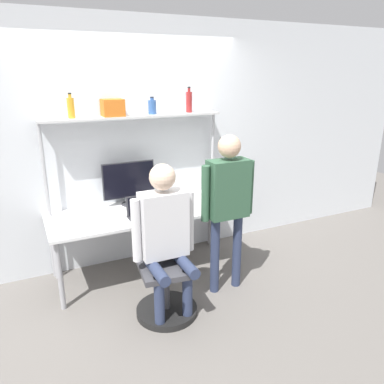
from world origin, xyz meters
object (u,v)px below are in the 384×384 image
at_px(monitor, 129,182).
at_px(bottle_blue, 152,107).
at_px(person_standing, 228,195).
at_px(person_seated, 165,230).
at_px(laptop, 143,211).
at_px(storage_box, 113,108).
at_px(office_chair, 165,283).
at_px(bottle_amber, 71,108).
at_px(bottle_red, 189,102).
at_px(cell_phone, 165,213).

bearing_deg(monitor, bottle_blue, 1.87).
bearing_deg(person_standing, person_seated, -168.00).
bearing_deg(laptop, bottle_blue, 56.41).
xyz_separation_m(person_seated, storage_box, (-0.12, 1.09, 0.94)).
relative_size(office_chair, bottle_amber, 3.91).
height_order(monitor, office_chair, monitor).
bearing_deg(bottle_red, bottle_blue, 180.00).
bearing_deg(person_seated, cell_phone, 68.96).
bearing_deg(bottle_blue, storage_box, -180.00).
bearing_deg(bottle_red, monitor, -179.24).
bearing_deg(office_chair, bottle_blue, 74.21).
bearing_deg(bottle_red, cell_phone, -137.78).
bearing_deg(bottle_blue, bottle_amber, -180.00).
xyz_separation_m(monitor, laptop, (0.02, -0.41, -0.20)).
height_order(person_standing, bottle_red, bottle_red).
bearing_deg(cell_phone, bottle_blue, 83.63).
bearing_deg(bottle_red, person_standing, -91.78).
distance_m(office_chair, storage_box, 1.82).
bearing_deg(office_chair, bottle_amber, 117.29).
height_order(laptop, storage_box, storage_box).
height_order(office_chair, storage_box, storage_box).
xyz_separation_m(office_chair, bottle_amber, (-0.54, 1.04, 1.50)).
height_order(monitor, bottle_amber, bottle_amber).
xyz_separation_m(laptop, person_standing, (0.68, -0.52, 0.23)).
bearing_deg(person_standing, office_chair, -171.62).
distance_m(office_chair, person_seated, 0.55).
bearing_deg(monitor, person_seated, -90.04).
relative_size(cell_phone, bottle_amber, 0.62).
relative_size(bottle_blue, storage_box, 0.85).
bearing_deg(person_standing, monitor, 127.06).
height_order(office_chair, bottle_amber, bottle_amber).
xyz_separation_m(person_standing, bottle_red, (0.03, 0.94, 0.80)).
bearing_deg(cell_phone, office_chair, -112.10).
bearing_deg(person_standing, bottle_blue, 113.23).
distance_m(cell_phone, bottle_red, 1.26).
relative_size(monitor, storage_box, 2.70).
distance_m(cell_phone, storage_box, 1.20).
height_order(bottle_amber, bottle_red, bottle_red).
xyz_separation_m(person_standing, bottle_blue, (-0.40, 0.94, 0.76)).
bearing_deg(bottle_blue, office_chair, -105.79).
relative_size(cell_phone, person_seated, 0.11).
distance_m(cell_phone, person_seated, 0.71).
bearing_deg(person_standing, storage_box, 131.37).
relative_size(monitor, person_standing, 0.36).
xyz_separation_m(laptop, bottle_red, (0.71, 0.42, 1.03)).
height_order(cell_phone, person_standing, person_standing).
bearing_deg(storage_box, person_standing, -48.63).
xyz_separation_m(person_seated, bottle_blue, (0.30, 1.09, 0.93)).
height_order(bottle_blue, storage_box, bottle_blue).
height_order(laptop, office_chair, office_chair).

